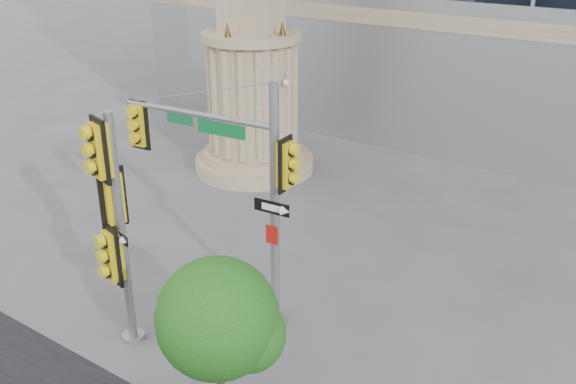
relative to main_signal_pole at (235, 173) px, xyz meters
The scene contains 5 objects.
ground 3.88m from the main_signal_pole, 64.77° to the right, with size 120.00×120.00×0.00m, color #545456.
monument 9.48m from the main_signal_pole, 125.11° to the left, with size 4.40×4.40×16.60m.
main_signal_pole is the anchor object (origin of this frame).
secondary_signal_pole 2.78m from the main_signal_pole, 118.08° to the right, with size 0.92×0.84×5.34m.
street_tree 4.08m from the main_signal_pole, 55.35° to the right, with size 2.23×2.18×3.48m.
Camera 1 is at (7.83, -8.78, 8.86)m, focal length 40.00 mm.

